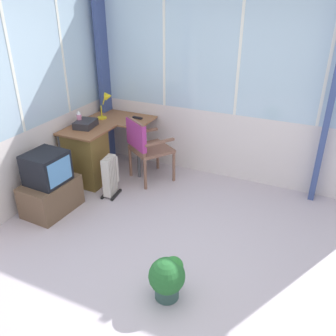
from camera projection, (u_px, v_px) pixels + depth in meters
ground at (169, 269)px, 3.42m from camera, size 5.02×5.02×0.06m
east_window_panel at (237, 87)px, 4.49m from camera, size 0.07×4.02×2.53m
curtain_corner at (104, 79)px, 5.12m from camera, size 0.24×0.08×2.43m
curtain_east_far at (331, 104)px, 4.03m from camera, size 0.24×0.07×2.43m
desk at (89, 154)px, 4.76m from camera, size 1.17×0.89×0.75m
desk_lamp at (107, 101)px, 4.94m from camera, size 0.23×0.20×0.36m
tv_remote at (137, 118)px, 5.00m from camera, size 0.06×0.15×0.02m
spray_bottle at (79, 118)px, 4.69m from camera, size 0.06×0.06×0.22m
paper_tray at (86, 124)px, 4.68m from camera, size 0.33×0.28×0.09m
wooden_armchair at (143, 143)px, 4.69m from camera, size 0.67×0.67×0.88m
tv_on_stand at (50, 186)px, 4.14m from camera, size 0.66×0.47×0.75m
space_heater at (111, 175)px, 4.49m from camera, size 0.32×0.20×0.53m
potted_plant at (168, 277)px, 2.99m from camera, size 0.31×0.31×0.39m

